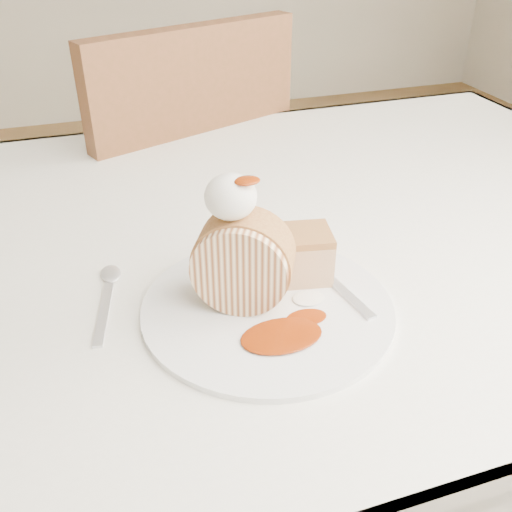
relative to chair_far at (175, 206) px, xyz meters
name	(u,v)px	position (x,y,z in m)	size (l,w,h in m)	color
table	(244,279)	(0.01, -0.50, 0.12)	(1.40, 0.90, 0.75)	white
chair_far	(175,206)	(0.00, 0.00, 0.00)	(0.57, 0.57, 0.94)	brown
plate	(267,307)	(-0.02, -0.69, 0.22)	(0.28, 0.28, 0.01)	white
roulade_slice	(243,262)	(-0.04, -0.67, 0.27)	(0.10, 0.10, 0.06)	#FFE3B1
cake_chunk	(303,257)	(0.04, -0.65, 0.24)	(0.06, 0.06, 0.05)	#A7763F
whipped_cream	(231,197)	(-0.05, -0.66, 0.35)	(0.05, 0.05, 0.05)	white
caramel_drizzle	(247,175)	(-0.04, -0.68, 0.37)	(0.03, 0.02, 0.01)	maroon
caramel_pool	(281,336)	(-0.02, -0.74, 0.22)	(0.09, 0.06, 0.00)	maroon
fork	(341,289)	(0.07, -0.69, 0.22)	(0.02, 0.16, 0.00)	silver
spoon	(104,313)	(-0.19, -0.64, 0.21)	(0.02, 0.14, 0.00)	silver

